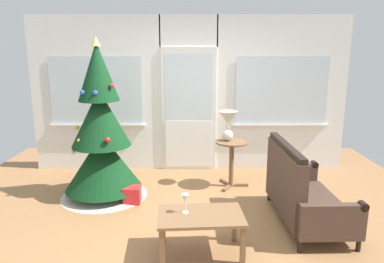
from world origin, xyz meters
TOP-DOWN VIEW (x-y plane):
  - ground_plane at (0.00, 0.00)m, footprint 6.76×6.76m
  - back_wall_with_door at (0.00, 2.08)m, footprint 5.20×0.14m
  - christmas_tree at (-1.18, 0.89)m, footprint 1.19×1.19m
  - settee_sofa at (1.32, 0.09)m, footprint 0.75×1.42m
  - side_table at (0.64, 1.24)m, footprint 0.50×0.48m
  - table_lamp at (0.58, 1.28)m, footprint 0.28×0.28m
  - coffee_table at (0.14, -0.57)m, footprint 0.87×0.57m
  - wine_glass at (-0.01, -0.53)m, footprint 0.08×0.08m
  - gift_box at (-0.75, 0.64)m, footprint 0.22×0.20m

SIDE VIEW (x-z plane):
  - ground_plane at x=0.00m, z-range 0.00..0.00m
  - gift_box at x=-0.75m, z-range 0.00..0.22m
  - coffee_table at x=0.14m, z-range 0.15..0.57m
  - settee_sofa at x=1.32m, z-range -0.10..0.86m
  - side_table at x=0.64m, z-range 0.15..0.84m
  - wine_glass at x=-0.01m, z-range 0.46..0.66m
  - christmas_tree at x=-1.18m, z-range -0.28..1.88m
  - table_lamp at x=0.58m, z-range 0.76..1.20m
  - back_wall_with_door at x=0.00m, z-range 0.00..2.55m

